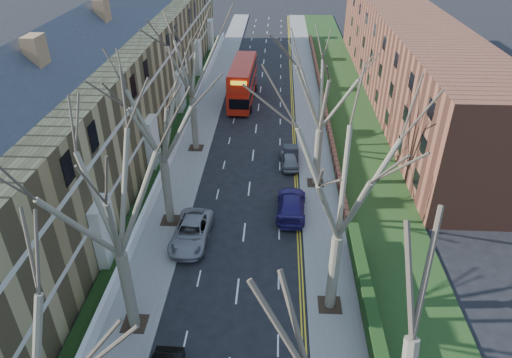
# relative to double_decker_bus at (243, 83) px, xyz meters

# --- Properties ---
(pavement_left) EXTENTS (3.00, 102.00, 0.12)m
(pavement_left) POSITION_rel_double_decker_bus_xyz_m (-3.99, -1.96, -2.20)
(pavement_left) COLOR slate
(pavement_left) RESTS_ON ground
(pavement_right) EXTENTS (3.00, 102.00, 0.12)m
(pavement_right) POSITION_rel_double_decker_bus_xyz_m (8.01, -1.96, -2.20)
(pavement_right) COLOR slate
(pavement_right) RESTS_ON ground
(terrace_left) EXTENTS (9.70, 78.00, 13.60)m
(terrace_left) POSITION_rel_double_decker_bus_xyz_m (-11.64, -9.96, 3.27)
(terrace_left) COLOR olive
(terrace_left) RESTS_ON ground
(flats_right) EXTENTS (13.97, 54.00, 10.00)m
(flats_right) POSITION_rel_double_decker_bus_xyz_m (19.47, 2.04, 2.72)
(flats_right) COLOR brown
(flats_right) RESTS_ON ground
(front_wall_left) EXTENTS (0.30, 78.00, 1.00)m
(front_wall_left) POSITION_rel_double_decker_bus_xyz_m (-5.64, -9.96, -1.64)
(front_wall_left) COLOR white
(front_wall_left) RESTS_ON ground
(grass_verge_right) EXTENTS (6.00, 102.00, 0.06)m
(grass_verge_right) POSITION_rel_double_decker_bus_xyz_m (12.51, -1.96, -2.11)
(grass_verge_right) COLOR #1E3814
(grass_verge_right) RESTS_ON ground
(tree_left_mid) EXTENTS (10.50, 10.50, 14.71)m
(tree_left_mid) POSITION_rel_double_decker_bus_xyz_m (-3.69, -34.96, 7.29)
(tree_left_mid) COLOR brown
(tree_left_mid) RESTS_ON ground
(tree_left_far) EXTENTS (10.15, 10.15, 14.22)m
(tree_left_far) POSITION_rel_double_decker_bus_xyz_m (-3.69, -24.96, 6.98)
(tree_left_far) COLOR brown
(tree_left_far) RESTS_ON ground
(tree_left_dist) EXTENTS (10.50, 10.50, 14.71)m
(tree_left_dist) POSITION_rel_double_decker_bus_xyz_m (-3.69, -12.96, 7.29)
(tree_left_dist) COLOR brown
(tree_left_dist) RESTS_ON ground
(tree_right_mid) EXTENTS (10.50, 10.50, 14.71)m
(tree_right_mid) POSITION_rel_double_decker_bus_xyz_m (7.71, -32.96, 7.29)
(tree_right_mid) COLOR brown
(tree_right_mid) RESTS_ON ground
(tree_right_far) EXTENTS (10.15, 10.15, 14.22)m
(tree_right_far) POSITION_rel_double_decker_bus_xyz_m (7.71, -18.96, 6.98)
(tree_right_far) COLOR brown
(tree_right_far) RESTS_ON ground
(double_decker_bus) EXTENTS (3.07, 11.08, 4.60)m
(double_decker_bus) POSITION_rel_double_decker_bus_xyz_m (0.00, 0.00, 0.00)
(double_decker_bus) COLOR red
(double_decker_bus) RESTS_ON ground
(car_left_far) EXTENTS (2.75, 5.56, 1.52)m
(car_left_far) POSITION_rel_double_decker_bus_xyz_m (-1.69, -27.12, -1.51)
(car_left_far) COLOR gray
(car_left_far) RESTS_ON ground
(car_right_near) EXTENTS (2.44, 5.50, 1.57)m
(car_right_near) POSITION_rel_double_decker_bus_xyz_m (5.52, -23.34, -1.48)
(car_right_near) COLOR navy
(car_right_near) RESTS_ON ground
(car_right_mid) EXTENTS (1.92, 4.08, 1.35)m
(car_right_mid) POSITION_rel_double_decker_bus_xyz_m (5.46, -15.79, -1.59)
(car_right_mid) COLOR gray
(car_right_mid) RESTS_ON ground
(car_right_far) EXTENTS (1.51, 4.07, 1.33)m
(car_right_far) POSITION_rel_double_decker_bus_xyz_m (5.63, -14.70, -1.60)
(car_right_far) COLOR black
(car_right_far) RESTS_ON ground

